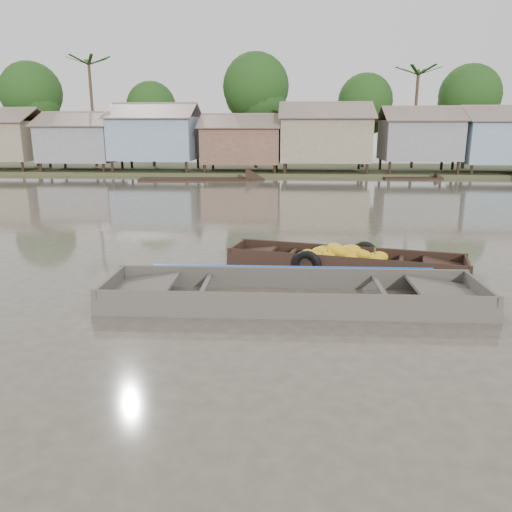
{
  "coord_description": "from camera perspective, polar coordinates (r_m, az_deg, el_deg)",
  "views": [
    {
      "loc": [
        0.2,
        -9.52,
        3.48
      ],
      "look_at": [
        -0.58,
        0.86,
        0.8
      ],
      "focal_mm": 35.0,
      "sensor_mm": 36.0,
      "label": 1
    }
  ],
  "objects": [
    {
      "name": "riverbank",
      "position": [
        41.49,
        8.43,
        13.71
      ],
      "size": [
        120.0,
        12.47,
        10.22
      ],
      "color": "#384723",
      "rests_on": "ground"
    },
    {
      "name": "viewer_boat",
      "position": [
        10.35,
        4.23,
        -4.88
      ],
      "size": [
        7.74,
        2.19,
        0.62
      ],
      "rotation": [
        0.0,
        0.0,
        0.02
      ],
      "color": "#49443E",
      "rests_on": "ground"
    },
    {
      "name": "ground",
      "position": [
        10.14,
        2.9,
        -5.66
      ],
      "size": [
        120.0,
        120.0,
        0.0
      ],
      "primitive_type": "plane",
      "color": "#4A4439",
      "rests_on": "ground"
    },
    {
      "name": "banana_boat",
      "position": [
        13.02,
        9.7,
        -0.46
      ],
      "size": [
        6.13,
        2.73,
        0.82
      ],
      "rotation": [
        0.0,
        0.0,
        -0.23
      ],
      "color": "black",
      "rests_on": "ground"
    }
  ]
}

